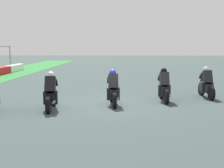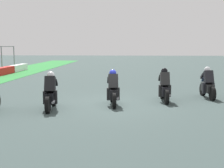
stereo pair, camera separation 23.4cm
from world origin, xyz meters
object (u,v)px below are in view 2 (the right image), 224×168
(rider_lane_a, at_px, (208,85))
(rider_lane_c, at_px, (113,91))
(rider_lane_d, at_px, (51,94))
(rider_lane_b, at_px, (164,88))

(rider_lane_a, distance_m, rider_lane_c, 4.86)
(rider_lane_a, bearing_deg, rider_lane_c, 109.36)
(rider_lane_a, relative_size, rider_lane_d, 1.00)
(rider_lane_c, bearing_deg, rider_lane_d, 106.16)
(rider_lane_b, relative_size, rider_lane_c, 1.00)
(rider_lane_a, height_order, rider_lane_d, same)
(rider_lane_a, xyz_separation_m, rider_lane_b, (-1.01, 2.16, 0.00))
(rider_lane_b, distance_m, rider_lane_c, 2.47)
(rider_lane_c, height_order, rider_lane_d, same)
(rider_lane_a, relative_size, rider_lane_b, 1.00)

